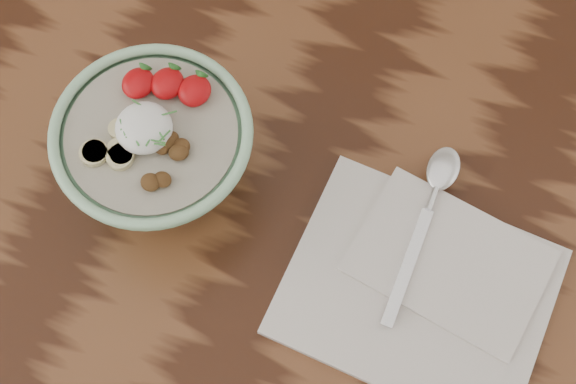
% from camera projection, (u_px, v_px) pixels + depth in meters
% --- Properties ---
extents(table, '(1.60, 0.90, 0.75)m').
position_uv_depth(table, '(122.00, 185.00, 0.94)').
color(table, '#33180C').
rests_on(table, ground).
extents(breakfast_bowl, '(0.19, 0.19, 0.13)m').
position_uv_depth(breakfast_bowl, '(157.00, 150.00, 0.78)').
color(breakfast_bowl, '#9BD1A5').
rests_on(breakfast_bowl, table).
extents(napkin, '(0.26, 0.22, 0.02)m').
position_uv_depth(napkin, '(424.00, 285.00, 0.79)').
color(napkin, silver).
rests_on(napkin, table).
extents(spoon, '(0.03, 0.20, 0.01)m').
position_uv_depth(spoon, '(435.00, 192.00, 0.82)').
color(spoon, silver).
rests_on(spoon, napkin).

